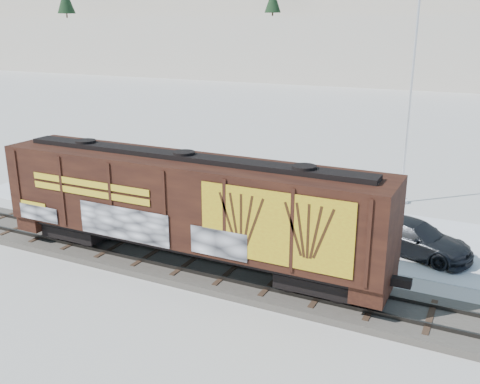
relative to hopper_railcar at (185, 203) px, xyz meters
The scene contains 9 objects.
ground 3.64m from the hopper_railcar, ahead, with size 500.00×500.00×0.00m, color white.
rail_track 3.52m from the hopper_railcar, ahead, with size 50.00×3.40×0.43m.
parking_strip 8.34m from the hopper_railcar, 74.88° to the left, with size 40.00×8.00×0.03m, color white.
hillside 140.27m from the hopper_railcar, 89.19° to the left, with size 360.00×110.00×93.00m.
hopper_railcar is the anchor object (origin of this frame).
flagpole 15.22m from the hopper_railcar, 63.86° to the left, with size 2.30×0.90×13.03m.
car_silver 7.00m from the hopper_railcar, 83.16° to the left, with size 1.98×4.93×1.68m, color silver.
car_white 9.13m from the hopper_railcar, 53.47° to the left, with size 1.54×4.43×1.46m, color silver.
car_dark 10.60m from the hopper_railcar, 35.65° to the left, with size 2.19×5.39×1.56m, color black.
Camera 1 is at (9.40, -17.91, 10.03)m, focal length 40.00 mm.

